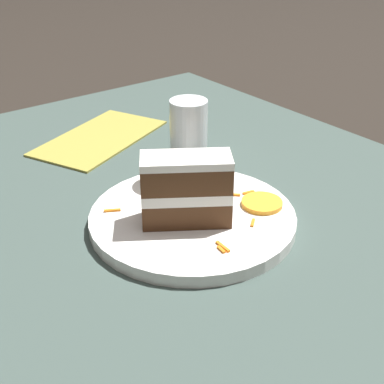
# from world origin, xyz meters

# --- Properties ---
(ground_plane) EXTENTS (6.00, 6.00, 0.00)m
(ground_plane) POSITION_xyz_m (0.00, 0.00, 0.00)
(ground_plane) COLOR black
(ground_plane) RESTS_ON ground
(dining_table) EXTENTS (1.30, 0.90, 0.03)m
(dining_table) POSITION_xyz_m (0.00, 0.00, 0.02)
(dining_table) COLOR #384742
(dining_table) RESTS_ON ground
(plate) EXTENTS (0.29, 0.29, 0.02)m
(plate) POSITION_xyz_m (-0.05, -0.00, 0.04)
(plate) COLOR white
(plate) RESTS_ON dining_table
(cake_slice) EXTENTS (0.11, 0.13, 0.10)m
(cake_slice) POSITION_xyz_m (-0.04, -0.02, 0.10)
(cake_slice) COLOR #4C2D19
(cake_slice) RESTS_ON plate
(cream_dollop) EXTENTS (0.07, 0.06, 0.05)m
(cream_dollop) POSITION_xyz_m (-0.15, 0.01, 0.08)
(cream_dollop) COLOR white
(cream_dollop) RESTS_ON plate
(orange_garnish) EXTENTS (0.06, 0.06, 0.01)m
(orange_garnish) POSITION_xyz_m (-0.01, 0.09, 0.06)
(orange_garnish) COLOR orange
(orange_garnish) RESTS_ON plate
(carrot_shreds_scatter) EXTENTS (0.18, 0.21, 0.00)m
(carrot_shreds_scatter) POSITION_xyz_m (-0.03, 0.02, 0.05)
(carrot_shreds_scatter) COLOR orange
(carrot_shreds_scatter) RESTS_ON plate
(drinking_glass) EXTENTS (0.06, 0.06, 0.11)m
(drinking_glass) POSITION_xyz_m (-0.22, 0.12, 0.08)
(drinking_glass) COLOR silver
(drinking_glass) RESTS_ON dining_table
(menu_card) EXTENTS (0.23, 0.30, 0.00)m
(menu_card) POSITION_xyz_m (-0.40, 0.05, 0.04)
(menu_card) COLOR #9E933D
(menu_card) RESTS_ON dining_table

